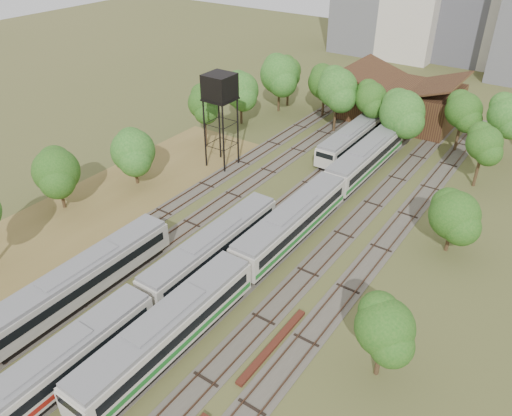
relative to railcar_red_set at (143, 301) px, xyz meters
The scene contains 13 objects.
ground 5.82m from the railcar_red_set, 68.86° to the right, with size 240.00×240.00×0.00m, color #475123.
dry_grass_patch 16.34m from the railcar_red_set, 169.97° to the left, with size 14.00×60.00×0.04m, color brown.
tracks 19.95m from the railcar_red_set, 86.15° to the left, with size 24.60×80.00×0.19m.
railcar_red_set is the anchor object (origin of this frame).
railcar_green_set 16.59m from the railcar_red_set, 76.05° to the left, with size 2.97×52.07×3.67m.
railcar_rear 38.26m from the railcar_red_set, 90.00° to the left, with size 2.78×16.08×3.43m.
old_grey_coach 6.11m from the railcar_red_set, 168.96° to the right, with size 2.79×18.00×3.44m.
water_tower 29.04m from the railcar_red_set, 115.12° to the left, with size 3.39×3.39×11.72m.
rail_pile_far 10.85m from the railcar_red_set, 18.01° to the left, with size 0.55×8.80×0.29m, color #542318.
maintenance_shed 52.83m from the railcar_red_set, 88.92° to the left, with size 16.45×11.55×7.58m.
tree_band_left 22.73m from the railcar_red_set, 141.96° to the left, with size 7.82×66.34×8.28m.
tree_band_far 44.98m from the railcar_red_set, 89.91° to the left, with size 44.82×10.94×9.22m.
tree_band_right 28.03m from the railcar_red_set, 52.29° to the left, with size 5.66×36.44×7.53m.
Camera 1 is at (22.36, -14.11, 29.07)m, focal length 35.00 mm.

